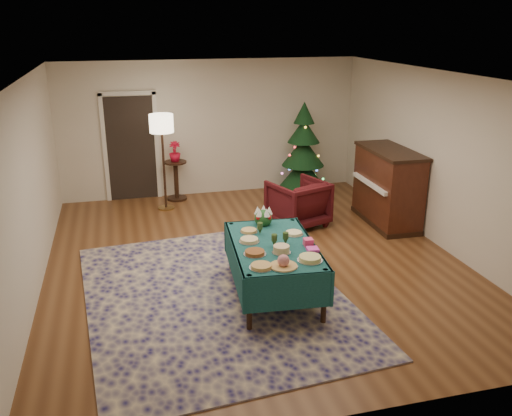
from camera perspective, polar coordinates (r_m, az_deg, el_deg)
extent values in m
plane|color=#593319|center=(8.19, -0.24, -5.48)|extent=(7.00, 7.00, 0.00)
plane|color=white|center=(7.47, -0.27, 13.68)|extent=(7.00, 7.00, 0.00)
plane|color=beige|center=(11.06, -4.75, 8.37)|extent=(6.00, 0.00, 6.00)
plane|color=beige|center=(4.62, 10.55, -7.77)|extent=(6.00, 0.00, 6.00)
plane|color=beige|center=(7.59, -22.78, 1.86)|extent=(0.00, 7.00, 7.00)
plane|color=beige|center=(8.92, 18.86, 4.75)|extent=(0.00, 7.00, 7.00)
cube|color=black|center=(10.96, -13.00, 6.09)|extent=(0.92, 0.02, 2.04)
cube|color=silver|center=(10.95, -15.63, 6.01)|extent=(0.08, 0.04, 2.14)
cube|color=silver|center=(10.97, -10.39, 6.43)|extent=(0.08, 0.04, 2.14)
cube|color=silver|center=(10.77, -13.43, 11.67)|extent=(1.08, 0.04, 0.08)
cube|color=#18154F|center=(7.19, -4.42, -9.16)|extent=(3.55, 4.46, 0.02)
cylinder|color=black|center=(6.29, -0.71, -9.98)|extent=(0.07, 0.07, 0.71)
cylinder|color=black|center=(7.75, -2.61, -4.11)|extent=(0.07, 0.07, 0.71)
cylinder|color=black|center=(6.47, 7.19, -9.26)|extent=(0.07, 0.07, 0.71)
cylinder|color=black|center=(7.90, 3.81, -3.68)|extent=(0.07, 0.07, 0.71)
cube|color=#113E3E|center=(6.94, 1.85, -3.98)|extent=(1.19, 1.88, 0.04)
cube|color=#113E3E|center=(7.82, 0.55, -2.82)|extent=(1.07, 0.12, 0.44)
cube|color=#113E3E|center=(6.24, 3.46, -8.86)|extent=(1.07, 0.12, 0.44)
cube|color=#113E3E|center=(7.13, 5.87, -5.19)|extent=(0.18, 1.82, 0.44)
cube|color=#113E3E|center=(6.94, -2.32, -5.80)|extent=(0.18, 1.82, 0.44)
cylinder|color=silver|center=(6.29, 0.55, -6.29)|extent=(0.28, 0.28, 0.01)
cylinder|color=tan|center=(6.28, 0.55, -6.10)|extent=(0.24, 0.24, 0.03)
cylinder|color=silver|center=(6.32, 2.90, -6.18)|extent=(0.34, 0.34, 0.01)
sphere|color=#CC727A|center=(6.29, 2.91, -5.55)|extent=(0.14, 0.14, 0.14)
cylinder|color=silver|center=(6.50, 5.70, -5.49)|extent=(0.31, 0.31, 0.01)
cylinder|color=#D8D172|center=(6.49, 5.70, -5.26)|extent=(0.26, 0.26, 0.05)
cylinder|color=silver|center=(6.63, -0.13, -4.87)|extent=(0.28, 0.28, 0.01)
cylinder|color=brown|center=(6.62, -0.13, -4.67)|extent=(0.24, 0.24, 0.04)
cylinder|color=silver|center=(6.68, 2.68, -4.70)|extent=(0.24, 0.24, 0.01)
cylinder|color=tan|center=(6.66, 2.69, -4.32)|extent=(0.20, 0.20, 0.09)
cylinder|color=silver|center=(6.99, -0.72, -3.55)|extent=(0.27, 0.27, 0.01)
cylinder|color=#D8BF7F|center=(6.98, -0.72, -3.37)|extent=(0.23, 0.23, 0.04)
cylinder|color=silver|center=(7.25, 4.00, -2.76)|extent=(0.25, 0.25, 0.01)
cylinder|color=#F2EACC|center=(7.24, 4.00, -2.62)|extent=(0.21, 0.21, 0.03)
cylinder|color=silver|center=(7.31, -0.75, -2.52)|extent=(0.24, 0.24, 0.01)
cylinder|color=tan|center=(7.30, -0.75, -2.37)|extent=(0.21, 0.21, 0.03)
cone|color=#2D471E|center=(7.22, 0.42, -2.48)|extent=(0.07, 0.07, 0.09)
cylinder|color=#2D471E|center=(7.19, 0.42, -1.89)|extent=(0.08, 0.08, 0.09)
cone|color=#2D471E|center=(6.91, 3.13, -3.54)|extent=(0.07, 0.07, 0.09)
cylinder|color=#2D471E|center=(6.88, 3.14, -2.92)|extent=(0.08, 0.08, 0.09)
cone|color=#2D471E|center=(6.85, 1.93, -3.75)|extent=(0.07, 0.07, 0.09)
cylinder|color=#2D471E|center=(6.81, 1.94, -3.13)|extent=(0.08, 0.08, 0.09)
cube|color=#EE42BD|center=(6.77, 5.97, -4.35)|extent=(0.15, 0.15, 0.04)
cube|color=#EC4175|center=(6.90, 5.52, -3.60)|extent=(0.12, 0.12, 0.09)
sphere|color=#1E4C1E|center=(7.54, 0.77, -1.10)|extent=(0.25, 0.25, 0.25)
cone|color=white|center=(7.52, 1.40, -0.23)|extent=(0.09, 0.09, 0.11)
cone|color=white|center=(7.58, 0.80, -0.07)|extent=(0.09, 0.09, 0.11)
cone|color=white|center=(7.53, 0.17, -0.20)|extent=(0.09, 0.09, 0.11)
cone|color=white|center=(7.44, 0.36, -0.45)|extent=(0.09, 0.09, 0.11)
cone|color=white|center=(7.44, 1.13, -0.47)|extent=(0.09, 0.09, 0.11)
sphere|color=#B20C0F|center=(7.60, 1.28, -0.62)|extent=(0.07, 0.07, 0.07)
sphere|color=#B20C0F|center=(7.59, 0.17, -0.65)|extent=(0.07, 0.07, 0.07)
sphere|color=#B20C0F|center=(7.45, 0.25, -1.03)|extent=(0.07, 0.07, 0.07)
sphere|color=#B20C0F|center=(7.46, 1.38, -1.01)|extent=(0.07, 0.07, 0.07)
imported|color=#3F0D11|center=(9.43, 4.44, 0.76)|extent=(1.09, 1.05, 0.89)
cylinder|color=#A57F3F|center=(10.48, -9.43, 0.01)|extent=(0.31, 0.31, 0.03)
cylinder|color=black|center=(10.25, -9.67, 4.26)|extent=(0.04, 0.04, 1.64)
cylinder|color=#FFEABF|center=(10.07, -9.93, 8.78)|extent=(0.44, 0.44, 0.33)
cylinder|color=black|center=(11.00, -8.31, 1.02)|extent=(0.40, 0.40, 0.04)
cylinder|color=black|center=(10.89, -8.40, 2.83)|extent=(0.09, 0.09, 0.73)
cylinder|color=black|center=(10.79, -8.50, 4.79)|extent=(0.44, 0.44, 0.03)
imported|color=red|center=(10.76, -8.53, 5.45)|extent=(0.22, 0.39, 0.22)
cylinder|color=black|center=(11.24, 4.87, 1.84)|extent=(0.11, 0.11, 0.15)
cone|color=black|center=(11.14, 4.92, 3.57)|extent=(1.22, 1.22, 0.66)
cone|color=black|center=(11.02, 4.99, 5.94)|extent=(1.00, 1.00, 0.57)
cone|color=black|center=(10.93, 5.05, 8.12)|extent=(0.75, 0.75, 0.47)
cone|color=black|center=(10.86, 5.11, 9.99)|extent=(0.49, 0.49, 0.43)
cube|color=black|center=(9.91, 13.42, -1.25)|extent=(0.70, 1.53, 0.09)
cube|color=#35160D|center=(9.72, 13.70, 2.18)|extent=(0.67, 1.51, 1.24)
cube|color=black|center=(9.56, 14.00, 5.85)|extent=(0.72, 1.55, 0.05)
cube|color=white|center=(9.56, 12.02, 2.56)|extent=(0.16, 1.28, 0.06)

